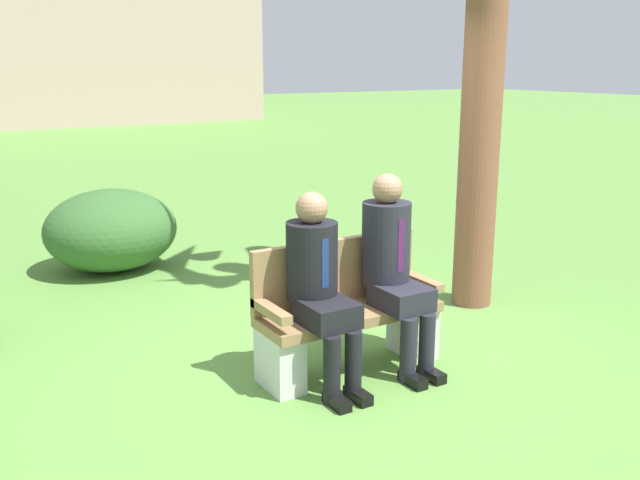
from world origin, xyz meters
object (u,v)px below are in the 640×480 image
at_px(park_bench, 346,315).
at_px(seated_man_right, 393,262).
at_px(seated_man_left, 319,280).
at_px(shrub_near_bench, 111,230).

xyz_separation_m(park_bench, seated_man_right, (0.31, -0.11, 0.36)).
xyz_separation_m(park_bench, seated_man_left, (-0.29, -0.12, 0.33)).
bearing_deg(seated_man_left, shrub_near_bench, 97.61).
relative_size(park_bench, shrub_near_bench, 0.97).
distance_m(park_bench, seated_man_right, 0.49).
distance_m(seated_man_left, seated_man_right, 0.60).
bearing_deg(park_bench, seated_man_right, -19.98).
bearing_deg(shrub_near_bench, seated_man_right, -72.74).
bearing_deg(seated_man_left, seated_man_right, 0.64).
distance_m(seated_man_left, shrub_near_bench, 3.44).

